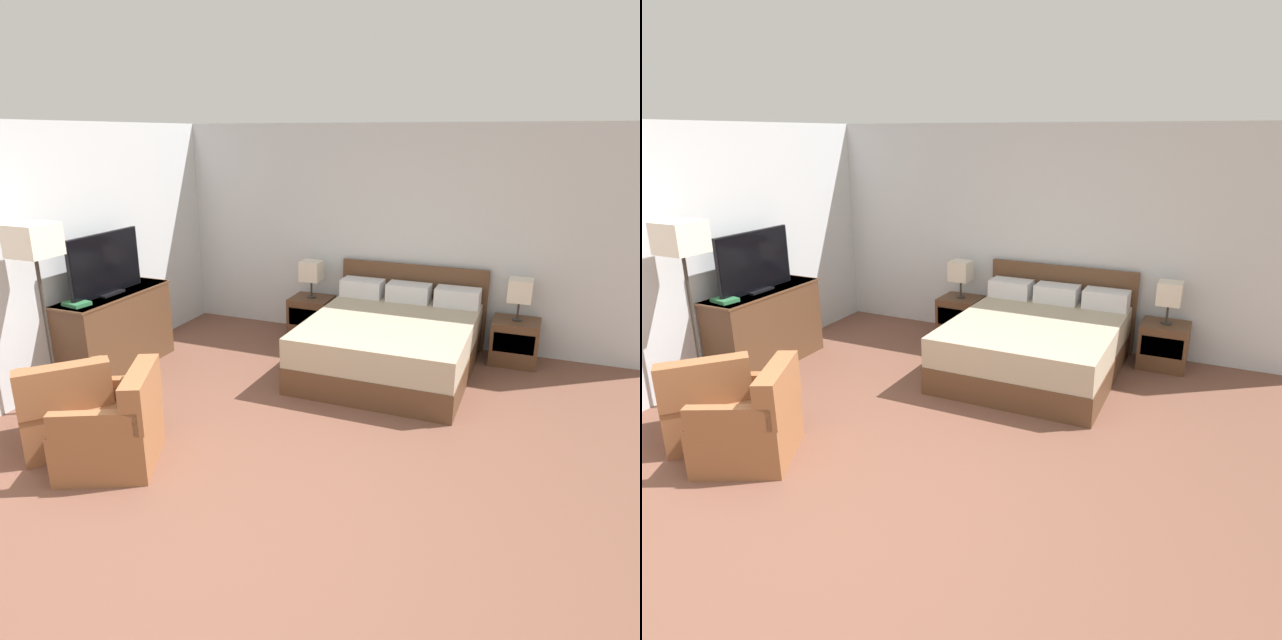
% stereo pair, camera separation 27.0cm
% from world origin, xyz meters
% --- Properties ---
extents(ground_plane, '(12.00, 12.00, 0.00)m').
position_xyz_m(ground_plane, '(0.00, 0.00, 0.00)').
color(ground_plane, brown).
extents(wall_back, '(6.35, 0.06, 2.53)m').
position_xyz_m(wall_back, '(0.00, 4.03, 1.27)').
color(wall_back, silver).
rests_on(wall_back, ground).
extents(wall_left, '(0.06, 5.80, 2.53)m').
position_xyz_m(wall_left, '(-2.61, 1.70, 1.27)').
color(wall_left, silver).
rests_on(wall_left, ground).
extents(bed, '(1.73, 1.95, 0.96)m').
position_xyz_m(bed, '(0.39, 3.03, 0.31)').
color(bed, brown).
rests_on(bed, ground).
extents(nightstand_left, '(0.50, 0.44, 0.49)m').
position_xyz_m(nightstand_left, '(-0.82, 3.72, 0.24)').
color(nightstand_left, brown).
rests_on(nightstand_left, ground).
extents(nightstand_right, '(0.50, 0.44, 0.49)m').
position_xyz_m(nightstand_right, '(1.60, 3.72, 0.24)').
color(nightstand_right, brown).
rests_on(nightstand_right, ground).
extents(table_lamp_left, '(0.24, 0.24, 0.46)m').
position_xyz_m(table_lamp_left, '(-0.82, 3.72, 0.82)').
color(table_lamp_left, '#332D28').
rests_on(table_lamp_left, nightstand_left).
extents(table_lamp_right, '(0.24, 0.24, 0.46)m').
position_xyz_m(table_lamp_right, '(1.60, 3.72, 0.82)').
color(table_lamp_right, '#332D28').
rests_on(table_lamp_right, nightstand_right).
extents(dresser, '(0.46, 1.34, 0.85)m').
position_xyz_m(dresser, '(-2.32, 1.96, 0.43)').
color(dresser, brown).
rests_on(dresser, ground).
extents(tv, '(0.18, 0.97, 0.63)m').
position_xyz_m(tv, '(-2.32, 1.91, 1.15)').
color(tv, black).
rests_on(tv, dresser).
extents(book_red_cover, '(0.25, 0.22, 0.04)m').
position_xyz_m(book_red_cover, '(-2.32, 1.47, 0.86)').
color(book_red_cover, '#2D7042').
rests_on(book_red_cover, dresser).
extents(armchair_by_window, '(0.97, 0.97, 0.76)m').
position_xyz_m(armchair_by_window, '(-1.65, 0.57, 0.28)').
color(armchair_by_window, '#935B38').
rests_on(armchair_by_window, ground).
extents(armchair_companion, '(0.92, 0.91, 0.76)m').
position_xyz_m(armchair_companion, '(-1.08, 0.47, 0.28)').
color(armchair_companion, '#935B38').
rests_on(armchair_companion, ground).
extents(floor_lamp, '(0.34, 0.34, 1.71)m').
position_xyz_m(floor_lamp, '(-2.18, 0.97, 1.46)').
color(floor_lamp, '#332D28').
rests_on(floor_lamp, ground).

